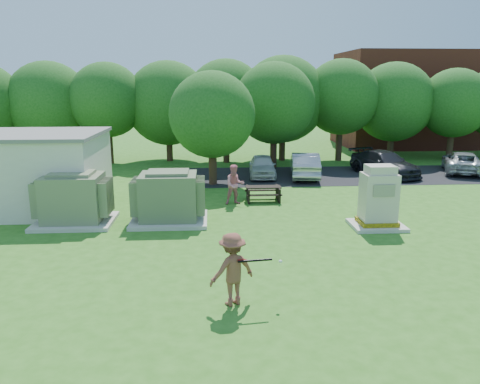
{
  "coord_description": "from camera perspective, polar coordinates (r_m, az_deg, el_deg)",
  "views": [
    {
      "loc": [
        -1.14,
        -13.62,
        5.45
      ],
      "look_at": [
        0.0,
        4.0,
        1.3
      ],
      "focal_mm": 35.0,
      "sensor_mm": 36.0,
      "label": 1
    }
  ],
  "objects": [
    {
      "name": "batter",
      "position": [
        11.74,
        -0.95,
        -9.39
      ],
      "size": [
        1.39,
        1.16,
        1.87
      ],
      "primitive_type": "imported",
      "rotation": [
        0.0,
        0.0,
        3.61
      ],
      "color": "brown",
      "rests_on": "ground"
    },
    {
      "name": "person_by_generator",
      "position": [
        18.9,
        16.96,
        -1.8
      ],
      "size": [
        0.59,
        0.44,
        1.47
      ],
      "primitive_type": "imported",
      "rotation": [
        0.0,
        0.0,
        2.97
      ],
      "color": "black",
      "rests_on": "ground"
    },
    {
      "name": "car_dark",
      "position": [
        29.37,
        17.21,
        3.36
      ],
      "size": [
        3.63,
        5.33,
        1.43
      ],
      "primitive_type": "imported",
      "rotation": [
        0.0,
        0.0,
        0.36
      ],
      "color": "black",
      "rests_on": "ground"
    },
    {
      "name": "car_white",
      "position": [
        27.66,
        2.74,
        3.2
      ],
      "size": [
        1.78,
        3.86,
        1.28
      ],
      "primitive_type": "imported",
      "rotation": [
        0.0,
        0.0,
        -0.07
      ],
      "color": "silver",
      "rests_on": "ground"
    },
    {
      "name": "car_silver_b",
      "position": [
        31.98,
        25.49,
        3.3
      ],
      "size": [
        3.78,
        5.11,
        1.29
      ],
      "primitive_type": "imported",
      "rotation": [
        0.0,
        0.0,
        2.74
      ],
      "color": "#B1B1B6",
      "rests_on": "ground"
    },
    {
      "name": "person_at_picnic",
      "position": [
        21.25,
        -0.64,
        0.9
      ],
      "size": [
        0.99,
        0.83,
        1.83
      ],
      "primitive_type": "imported",
      "rotation": [
        0.0,
        0.0,
        0.16
      ],
      "color": "#DC7482",
      "rests_on": "ground"
    },
    {
      "name": "brick_building",
      "position": [
        44.92,
        21.89,
        10.45
      ],
      "size": [
        15.0,
        8.0,
        8.0
      ],
      "primitive_type": "cube",
      "color": "maroon",
      "rests_on": "ground"
    },
    {
      "name": "car_silver_a",
      "position": [
        27.64,
        7.91,
        3.28
      ],
      "size": [
        2.17,
        4.63,
        1.47
      ],
      "primitive_type": "imported",
      "rotation": [
        0.0,
        0.0,
        3.0
      ],
      "color": "#A1A0A5",
      "rests_on": "ground"
    },
    {
      "name": "generator_cabinet",
      "position": [
        18.58,
        16.51,
        -1.0
      ],
      "size": [
        1.98,
        1.62,
        2.42
      ],
      "color": "beige",
      "rests_on": "ground"
    },
    {
      "name": "transformer_right",
      "position": [
        18.74,
        -8.68,
        -0.76
      ],
      "size": [
        3.0,
        2.4,
        2.07
      ],
      "color": "beige",
      "rests_on": "ground"
    },
    {
      "name": "ground",
      "position": [
        14.71,
        1.02,
        -8.52
      ],
      "size": [
        120.0,
        120.0,
        0.0
      ],
      "primitive_type": "plane",
      "color": "#2D6619",
      "rests_on": "ground"
    },
    {
      "name": "batting_equipment",
      "position": [
        11.56,
        2.07,
        -8.37
      ],
      "size": [
        1.14,
        0.41,
        0.23
      ],
      "color": "black",
      "rests_on": "ground"
    },
    {
      "name": "parking_strip",
      "position": [
        28.83,
        12.77,
        2.01
      ],
      "size": [
        20.0,
        6.0,
        0.01
      ],
      "primitive_type": "cube",
      "color": "#232326",
      "rests_on": "ground"
    },
    {
      "name": "picnic_table",
      "position": [
        21.95,
        2.84,
        0.02
      ],
      "size": [
        1.64,
        1.23,
        0.7
      ],
      "color": "black",
      "rests_on": "ground"
    },
    {
      "name": "tree_row",
      "position": [
        32.27,
        1.46,
        10.92
      ],
      "size": [
        41.3,
        13.3,
        7.3
      ],
      "color": "#47301E",
      "rests_on": "ground"
    },
    {
      "name": "transformer_left",
      "position": [
        19.42,
        -19.62,
        -0.9
      ],
      "size": [
        3.0,
        2.4,
        2.07
      ],
      "color": "beige",
      "rests_on": "ground"
    }
  ]
}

